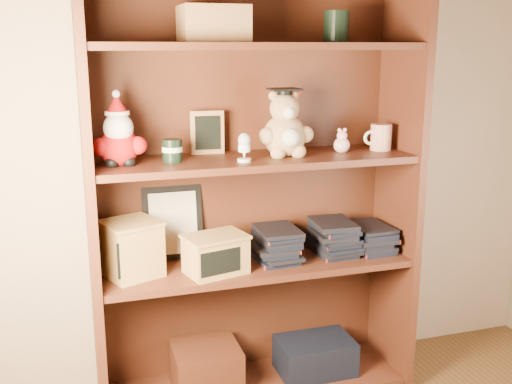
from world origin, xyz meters
The scene contains 16 objects.
bookcase centered at (0.15, 1.36, 0.78)m, with size 1.20×0.35×1.60m.
shelf_lower centered at (0.15, 1.30, 0.54)m, with size 1.14×0.33×0.02m.
shelf_upper centered at (0.15, 1.30, 0.94)m, with size 1.14×0.33×0.02m.
santa_plush centered at (-0.33, 1.30, 1.04)m, with size 0.18×0.13×0.26m.
teachers_tin centered at (-0.15, 1.30, 0.99)m, with size 0.07×0.07×0.08m.
chalkboard_plaque centered at (0.00, 1.42, 1.03)m, with size 0.12×0.07×0.16m.
egg_cup centered at (0.08, 1.23, 1.00)m, with size 0.05×0.05×0.10m.
grad_teddy_bear centered at (0.26, 1.30, 1.04)m, with size 0.21×0.18×0.25m.
pink_figurine centered at (0.49, 1.30, 0.99)m, with size 0.06×0.06×0.09m.
teacher_mug centered at (0.65, 1.30, 1.00)m, with size 0.11×0.08×0.10m.
certificate_frame centered at (-0.14, 1.44, 0.69)m, with size 0.22×0.06×0.28m.
treats_box centered at (-0.31, 1.30, 0.65)m, with size 0.24×0.24×0.20m.
pencils_box centered at (-0.02, 1.24, 0.62)m, with size 0.24×0.20×0.14m.
book_stack_left centered at (0.23, 1.30, 0.61)m, with size 0.14×0.20×0.13m.
book_stack_mid centered at (0.46, 1.30, 0.61)m, with size 0.14×0.20×0.13m.
book_stack_right centered at (0.62, 1.30, 0.60)m, with size 0.14×0.20×0.10m.
Camera 1 is at (-0.48, -0.72, 1.34)m, focal length 42.00 mm.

